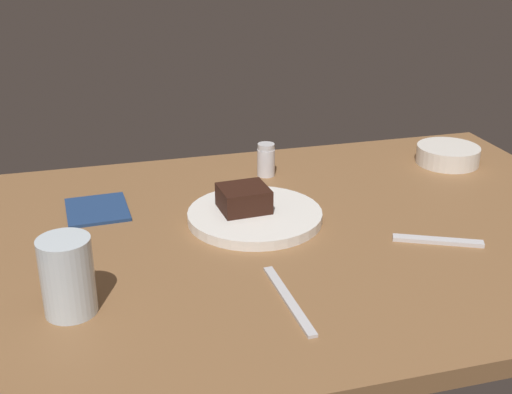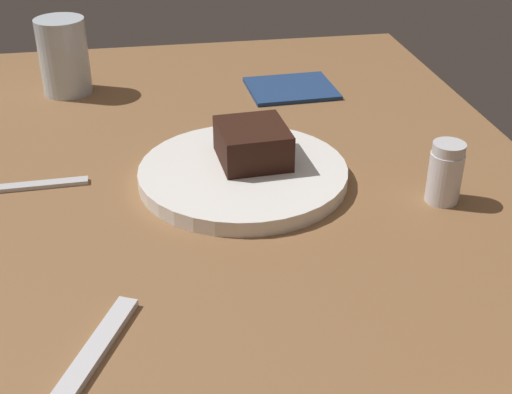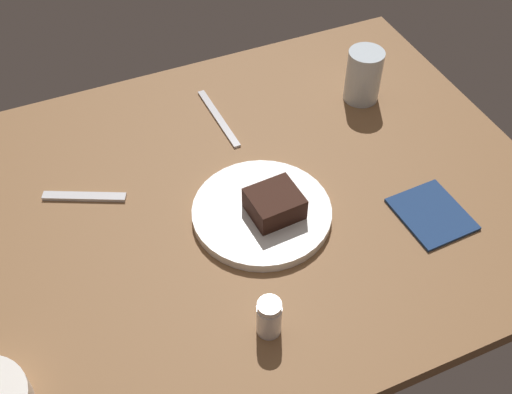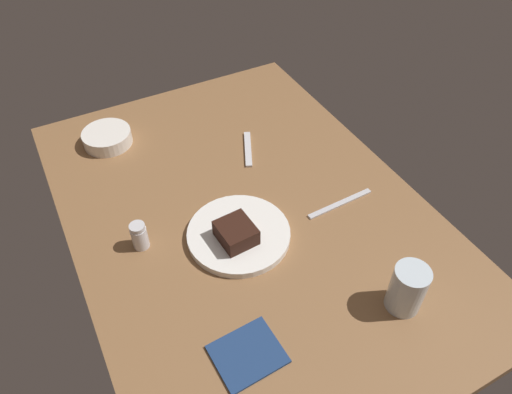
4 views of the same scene
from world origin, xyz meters
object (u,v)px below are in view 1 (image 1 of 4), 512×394
Objects in this scene: dessert_plate at (255,216)px; water_glass at (67,276)px; chocolate_cake_slice at (244,198)px; salt_shaker at (266,160)px; dessert_spoon at (438,241)px; folded_napkin at (97,210)px; side_bowl at (448,155)px; butter_knife at (288,299)px.

water_glass reaches higher than dessert_plate.
chocolate_cake_slice is 22.09cm from salt_shaker.
folded_napkin is (55.03, -28.39, -0.05)cm from dessert_spoon.
water_glass is 90.96cm from side_bowl.
salt_shaker reaches higher than folded_napkin.
folded_napkin is at bearing -23.16° from dessert_plate.
salt_shaker is 41.31cm from side_bowl.
butter_knife is at bearing 122.55° from folded_napkin.
chocolate_cake_slice is 1.22× the size of salt_shaker.
water_glass is at bearing 37.25° from chocolate_cake_slice.
water_glass is (32.49, 21.98, 4.74)cm from dessert_plate.
chocolate_cake_slice is 34.60cm from dessert_spoon.
chocolate_cake_slice is 0.57× the size of dessert_spoon.
salt_shaker is at bearing -4.98° from side_bowl.
dessert_plate reaches higher than butter_knife.
side_bowl is (-49.32, -17.60, 1.07)cm from dessert_plate.
chocolate_cake_slice is at bearing -40.16° from dessert_plate.
chocolate_cake_slice is 27.98cm from folded_napkin.
dessert_spoon reaches higher than folded_napkin.
water_glass is 0.59× the size of butter_knife.
chocolate_cake_slice is 0.76× the size of water_glass.
salt_shaker is at bearing -111.15° from dessert_plate.
dessert_spoon is (-29.28, 18.09, -3.61)cm from chocolate_cake_slice.
water_glass is 60.54cm from dessert_spoon.
chocolate_cake_slice is at bearing 63.38° from salt_shaker.
salt_shaker is 0.37× the size of butter_knife.
side_bowl is 68.63cm from butter_knife.
water_glass reaches higher than salt_shaker.
water_glass is 0.82× the size of side_bowl.
side_bowl is 0.92× the size of dessert_spoon.
side_bowl is (-81.82, -39.58, -3.67)cm from water_glass.
dessert_spoon is (21.75, 34.25, -1.63)cm from side_bowl.
side_bowl is (-41.13, 3.59, -1.49)cm from salt_shaker.
salt_shaker is (-9.90, -19.74, -0.50)cm from chocolate_cake_slice.
butter_knife is (51.77, 45.02, -1.73)cm from side_bowl.
side_bowl reaches higher than butter_knife.
folded_napkin is (76.77, 5.85, -1.68)cm from side_bowl.
side_bowl is 1.06× the size of folded_napkin.
butter_knife is 1.47× the size of folded_napkin.
dessert_plate is 2.16× the size of water_glass.
water_glass is at bearing 34.08° from dessert_plate.
dessert_plate is at bearing 139.84° from chocolate_cake_slice.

